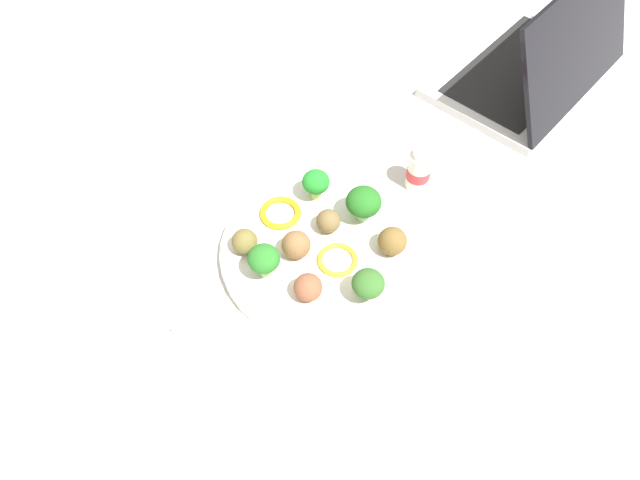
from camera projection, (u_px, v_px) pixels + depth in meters
The scene contains 18 objects.
ground_plane at pixel (320, 255), 0.91m from camera, with size 4.00×4.00×0.00m, color beige.
plate at pixel (320, 252), 0.91m from camera, with size 0.28×0.28×0.02m, color white.
broccoli_floret_mid_right at pixel (264, 259), 0.85m from camera, with size 0.04×0.04×0.05m.
broccoli_floret_front_right at pixel (368, 284), 0.83m from camera, with size 0.04×0.04×0.05m.
broccoli_floret_far_rim at pixel (316, 183), 0.93m from camera, with size 0.04×0.04×0.05m.
broccoli_floret_center at pixel (364, 202), 0.91m from camera, with size 0.05×0.05×0.06m.
meatball_front_left at pixel (296, 245), 0.88m from camera, with size 0.04×0.04×0.04m, color brown.
meatball_far_rim at pixel (328, 221), 0.91m from camera, with size 0.03×0.03×0.03m, color brown.
meatball_mid_right at pixel (245, 241), 0.89m from camera, with size 0.04×0.04×0.04m, color brown.
meatball_center at pixel (308, 287), 0.84m from camera, with size 0.04×0.04×0.04m, color brown.
meatball_back_right at pixel (392, 241), 0.88m from camera, with size 0.04×0.04×0.04m, color brown.
pepper_ring_far_rim at pixel (280, 213), 0.93m from camera, with size 0.06×0.06×0.01m, color gold.
pepper_ring_center at pixel (338, 260), 0.89m from camera, with size 0.06×0.06×0.01m, color yellow.
napkin at pixel (152, 348), 0.83m from camera, with size 0.17×0.12×0.01m, color white.
fork at pixel (153, 333), 0.83m from camera, with size 0.12×0.03×0.01m.
knife at pixel (160, 356), 0.81m from camera, with size 0.15×0.03×0.01m.
yogurt_bottle at pixel (419, 170), 0.97m from camera, with size 0.04×0.04×0.07m.
laptop at pixel (536, 66), 1.10m from camera, with size 0.37×0.32×0.20m.
Camera 1 is at (-0.26, -0.46, 0.75)m, focal length 36.29 mm.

